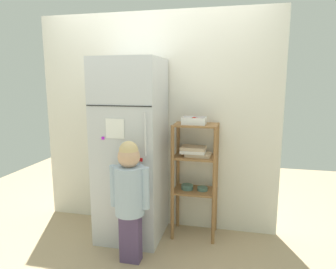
# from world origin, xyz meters

# --- Properties ---
(ground_plane) EXTENTS (6.00, 6.00, 0.00)m
(ground_plane) POSITION_xyz_m (0.00, 0.00, 0.00)
(ground_plane) COLOR tan
(kitchen_wall_back) EXTENTS (2.65, 0.03, 2.34)m
(kitchen_wall_back) POSITION_xyz_m (0.00, 0.36, 1.17)
(kitchen_wall_back) COLOR silver
(kitchen_wall_back) RESTS_ON ground
(refrigerator) EXTENTS (0.64, 0.65, 1.84)m
(refrigerator) POSITION_xyz_m (-0.17, 0.02, 0.92)
(refrigerator) COLOR silver
(refrigerator) RESTS_ON ground
(child_standing) EXTENTS (0.36, 0.27, 1.12)m
(child_standing) POSITION_xyz_m (-0.02, -0.44, 0.68)
(child_standing) COLOR #513E64
(child_standing) RESTS_ON ground
(pantry_shelf_unit) EXTENTS (0.45, 0.33, 1.19)m
(pantry_shelf_unit) POSITION_xyz_m (0.47, 0.16, 0.76)
(pantry_shelf_unit) COLOR olive
(pantry_shelf_unit) RESTS_ON ground
(fruit_bin) EXTENTS (0.23, 0.19, 0.07)m
(fruit_bin) POSITION_xyz_m (0.46, 0.15, 1.22)
(fruit_bin) COLOR white
(fruit_bin) RESTS_ON pantry_shelf_unit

